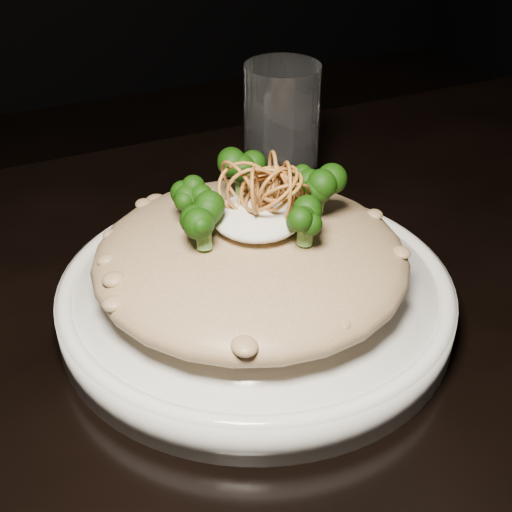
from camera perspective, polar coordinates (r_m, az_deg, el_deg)
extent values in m
cube|color=black|center=(0.56, 8.98, -7.68)|extent=(1.10, 0.80, 0.04)
cylinder|color=black|center=(1.24, 18.16, -5.10)|extent=(0.05, 0.05, 0.71)
cylinder|color=white|center=(0.55, 0.00, -3.44)|extent=(0.30, 0.30, 0.03)
ellipsoid|color=brown|center=(0.52, -0.42, -0.15)|extent=(0.23, 0.23, 0.05)
ellipsoid|color=white|center=(0.50, 0.10, 3.11)|extent=(0.06, 0.06, 0.02)
cylinder|color=white|center=(0.71, 2.05, 10.08)|extent=(0.08, 0.08, 0.13)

